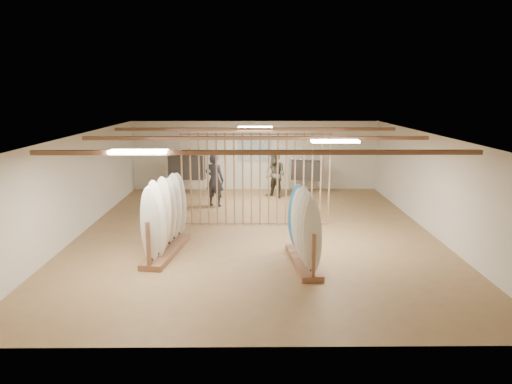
{
  "coord_description": "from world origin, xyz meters",
  "views": [
    {
      "loc": [
        -0.11,
        -12.55,
        3.98
      ],
      "look_at": [
        0.0,
        0.0,
        1.2
      ],
      "focal_mm": 32.0,
      "sensor_mm": 36.0,
      "label": 1
    }
  ],
  "objects_px": {
    "shopper_b": "(275,172)",
    "rack_left": "(166,228)",
    "rack_right": "(304,239)",
    "clothing_rack_a": "(187,167)",
    "shopper_a": "(214,177)",
    "clothing_rack_b": "(306,170)"
  },
  "relations": [
    {
      "from": "rack_left",
      "to": "shopper_b",
      "type": "distance_m",
      "value": 6.85
    },
    {
      "from": "rack_right",
      "to": "shopper_a",
      "type": "height_order",
      "value": "shopper_a"
    },
    {
      "from": "rack_right",
      "to": "clothing_rack_b",
      "type": "distance_m",
      "value": 7.91
    },
    {
      "from": "rack_right",
      "to": "clothing_rack_a",
      "type": "xyz_separation_m",
      "value": [
        -3.76,
        7.56,
        0.45
      ]
    },
    {
      "from": "clothing_rack_b",
      "to": "shopper_b",
      "type": "xyz_separation_m",
      "value": [
        -1.3,
        -0.98,
        0.13
      ]
    },
    {
      "from": "rack_right",
      "to": "clothing_rack_b",
      "type": "relative_size",
      "value": 1.65
    },
    {
      "from": "clothing_rack_b",
      "to": "shopper_b",
      "type": "distance_m",
      "value": 1.63
    },
    {
      "from": "shopper_b",
      "to": "rack_left",
      "type": "bearing_deg",
      "value": -74.15
    },
    {
      "from": "clothing_rack_a",
      "to": "clothing_rack_b",
      "type": "height_order",
      "value": "clothing_rack_a"
    },
    {
      "from": "clothing_rack_a",
      "to": "shopper_a",
      "type": "bearing_deg",
      "value": -46.1
    },
    {
      "from": "clothing_rack_a",
      "to": "clothing_rack_b",
      "type": "xyz_separation_m",
      "value": [
        4.74,
        0.29,
        -0.18
      ]
    },
    {
      "from": "rack_left",
      "to": "shopper_b",
      "type": "xyz_separation_m",
      "value": [
        3.02,
        6.14,
        0.35
      ]
    },
    {
      "from": "clothing_rack_a",
      "to": "clothing_rack_b",
      "type": "relative_size",
      "value": 1.2
    },
    {
      "from": "rack_left",
      "to": "shopper_b",
      "type": "relative_size",
      "value": 1.22
    },
    {
      "from": "rack_left",
      "to": "clothing_rack_b",
      "type": "bearing_deg",
      "value": 67.4
    },
    {
      "from": "shopper_b",
      "to": "clothing_rack_b",
      "type": "bearing_deg",
      "value": 78.96
    },
    {
      "from": "rack_right",
      "to": "shopper_b",
      "type": "bearing_deg",
      "value": 87.83
    },
    {
      "from": "rack_right",
      "to": "shopper_a",
      "type": "bearing_deg",
      "value": 109.39
    },
    {
      "from": "clothing_rack_b",
      "to": "shopper_b",
      "type": "height_order",
      "value": "shopper_b"
    },
    {
      "from": "shopper_b",
      "to": "rack_right",
      "type": "bearing_deg",
      "value": -45.28
    },
    {
      "from": "shopper_a",
      "to": "shopper_b",
      "type": "relative_size",
      "value": 1.05
    },
    {
      "from": "clothing_rack_b",
      "to": "clothing_rack_a",
      "type": "bearing_deg",
      "value": -160.6
    }
  ]
}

